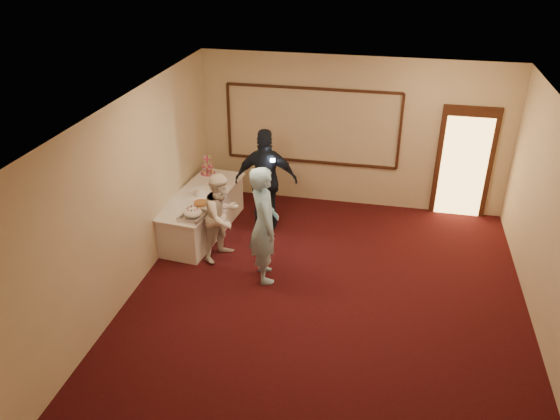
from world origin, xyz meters
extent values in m
plane|color=black|center=(0.00, 0.00, 0.00)|extent=(7.00, 7.00, 0.00)
cube|color=beige|center=(0.00, 3.50, 1.50)|extent=(6.00, 0.04, 3.00)
cube|color=beige|center=(0.00, -3.50, 1.50)|extent=(6.00, 0.04, 3.00)
cube|color=beige|center=(-3.00, 0.00, 1.50)|extent=(0.04, 7.00, 3.00)
cube|color=beige|center=(3.00, 0.00, 1.50)|extent=(0.04, 7.00, 3.00)
cube|color=white|center=(0.00, 0.00, 3.00)|extent=(6.00, 7.00, 0.04)
cube|color=black|center=(-0.80, 3.47, 0.85)|extent=(3.40, 0.04, 0.05)
cube|color=black|center=(-0.80, 3.47, 2.35)|extent=(3.40, 0.04, 0.05)
cube|color=black|center=(-2.50, 3.47, 1.60)|extent=(0.05, 0.04, 1.50)
cube|color=black|center=(0.90, 3.47, 1.60)|extent=(0.05, 0.04, 1.50)
cube|color=black|center=(2.15, 3.46, 1.10)|extent=(1.05, 0.06, 2.20)
cube|color=#FFBF66|center=(2.15, 3.43, 1.00)|extent=(0.85, 0.02, 2.00)
cube|color=white|center=(-2.55, 1.72, 0.37)|extent=(1.01, 2.25, 0.74)
cube|color=white|center=(-2.55, 1.72, 0.76)|extent=(1.12, 2.37, 0.03)
cube|color=#B5B6BC|center=(-2.37, 0.84, 0.79)|extent=(0.44, 0.52, 0.04)
ellipsoid|color=white|center=(-2.37, 0.84, 0.88)|extent=(0.30, 0.30, 0.13)
cube|color=silver|center=(-2.27, 0.98, 0.81)|extent=(0.11, 0.32, 0.01)
cylinder|color=#DF4B83|center=(-2.71, 2.64, 0.96)|extent=(0.02, 0.02, 0.39)
cylinder|color=#DF4B83|center=(-2.71, 2.64, 0.78)|extent=(0.29, 0.29, 0.01)
cylinder|color=#DF4B83|center=(-2.71, 2.64, 0.93)|extent=(0.22, 0.22, 0.01)
cylinder|color=#DF4B83|center=(-2.71, 2.64, 1.08)|extent=(0.15, 0.15, 0.01)
cylinder|color=white|center=(-2.55, 1.68, 0.84)|extent=(0.17, 0.17, 0.14)
cylinder|color=white|center=(-2.55, 1.68, 0.91)|extent=(0.18, 0.18, 0.01)
cylinder|color=white|center=(-2.34, 2.12, 0.85)|extent=(0.19, 0.19, 0.16)
cylinder|color=white|center=(-2.34, 2.12, 0.93)|extent=(0.20, 0.20, 0.01)
cylinder|color=white|center=(-2.40, 1.33, 0.78)|extent=(0.28, 0.28, 0.01)
cylinder|color=brown|center=(-2.40, 1.33, 0.80)|extent=(0.24, 0.24, 0.05)
imported|color=#9FDAFA|center=(-1.07, 0.52, 0.98)|extent=(0.71, 0.84, 1.95)
imported|color=white|center=(-1.91, 0.99, 0.78)|extent=(0.85, 0.93, 1.55)
imported|color=black|center=(-1.42, 2.14, 0.98)|extent=(1.20, 0.64, 1.95)
cube|color=white|center=(-1.25, 1.94, 1.46)|extent=(0.07, 0.05, 0.05)
camera|label=1|loc=(0.71, -6.67, 5.15)|focal=35.00mm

